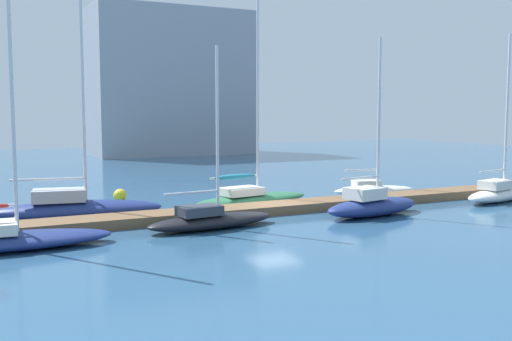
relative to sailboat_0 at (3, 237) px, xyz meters
name	(u,v)px	position (x,y,z in m)	size (l,w,h in m)	color
ground_plane	(274,213)	(13.03, 2.74, -0.51)	(120.00, 120.00, 0.00)	#2D567A
dock_pier	(274,208)	(13.03, 2.74, -0.28)	(30.71, 1.97, 0.47)	brown
dock_piling_far_end	(494,187)	(27.98, 1.90, 0.05)	(0.28, 0.28, 1.12)	brown
sailboat_0	(3,237)	(0.00, 0.00, 0.00)	(7.92, 2.76, 11.34)	navy
sailboat_1	(75,206)	(3.60, 5.43, 0.13)	(8.37, 3.60, 13.11)	navy
sailboat_2	(210,218)	(8.52, 0.31, -0.05)	(6.25, 2.28, 8.06)	black
sailboat_3	(251,196)	(13.01, 5.35, 0.01)	(7.59, 3.29, 11.40)	#2D7047
sailboat_4	(372,204)	(16.96, -0.30, 0.07)	(6.08, 2.84, 8.81)	navy
sailboat_5	(373,188)	(21.72, 5.72, -0.11)	(5.55, 2.44, 6.66)	white
sailboat_6	(500,192)	(26.61, 0.26, 0.03)	(6.55, 3.00, 9.56)	white
mooring_buoy_yellow	(120,195)	(6.89, 9.93, -0.14)	(0.75, 0.75, 0.75)	yellow
harbor_building_distant	(172,83)	(21.99, 44.71, 8.00)	(18.78, 8.61, 17.04)	#9399A3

